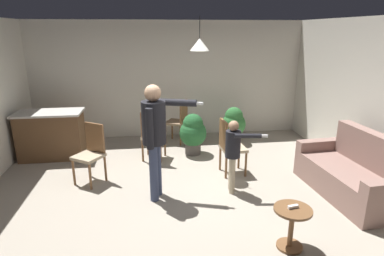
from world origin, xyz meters
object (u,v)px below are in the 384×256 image
kitchen_counter (52,135)px  dining_chair_spare (179,120)px  dining_chair_by_counter (91,151)px  couch_floral (352,175)px  dining_chair_near_wall (152,134)px  person_adult (155,130)px  potted_plant_corner (193,132)px  spare_remote_on_table (293,207)px  side_table_by_couch (292,223)px  dining_chair_centre_back (229,145)px  person_child (234,149)px  potted_plant_by_wall (234,123)px

kitchen_counter → dining_chair_spare: bearing=11.9°
dining_chair_spare → dining_chair_by_counter: bearing=165.0°
couch_floral → dining_chair_by_counter: bearing=72.2°
dining_chair_by_counter → dining_chair_near_wall: bearing=-108.1°
couch_floral → person_adult: 3.12m
potted_plant_corner → couch_floral: bearing=-42.3°
dining_chair_near_wall → potted_plant_corner: dining_chair_near_wall is taller
spare_remote_on_table → dining_chair_near_wall: bearing=118.4°
side_table_by_couch → dining_chair_near_wall: bearing=118.2°
dining_chair_spare → dining_chair_near_wall: bearing=175.6°
side_table_by_couch → person_adult: size_ratio=0.30×
spare_remote_on_table → dining_chair_by_counter: bearing=141.0°
person_adult → dining_chair_near_wall: 1.60m
kitchen_counter → dining_chair_centre_back: (3.33, -1.22, 0.07)m
couch_floral → person_child: (-1.82, 0.33, 0.40)m
couch_floral → dining_chair_spare: size_ratio=1.86×
dining_chair_centre_back → spare_remote_on_table: size_ratio=7.69×
couch_floral → person_child: size_ratio=1.58×
dining_chair_near_wall → spare_remote_on_table: size_ratio=7.69×
potted_plant_by_wall → spare_remote_on_table: 3.71m
dining_chair_by_counter → dining_chair_near_wall: 1.30m
dining_chair_near_wall → person_child: bearing=-33.5°
dining_chair_near_wall → dining_chair_spare: same height
person_adult → spare_remote_on_table: 2.15m
couch_floral → potted_plant_by_wall: size_ratio=2.23×
couch_floral → dining_chair_near_wall: bearing=55.4°
potted_plant_corner → kitchen_counter: bearing=176.2°
side_table_by_couch → dining_chair_by_counter: bearing=140.8°
person_adult → dining_chair_spare: (0.57, 2.46, -0.54)m
person_child → couch_floral: bearing=87.5°
person_adult → potted_plant_corner: bearing=172.9°
couch_floral → dining_chair_centre_back: 2.00m
couch_floral → dining_chair_by_counter: same height
dining_chair_near_wall → spare_remote_on_table: bearing=-45.1°
spare_remote_on_table → person_child: bearing=103.2°
dining_chair_by_counter → potted_plant_corner: dining_chair_by_counter is taller
dining_chair_centre_back → side_table_by_couch: bearing=2.1°
kitchen_counter → person_adult: size_ratio=0.72×
dining_chair_centre_back → dining_chair_spare: 1.91m
couch_floral → side_table_by_couch: couch_floral is taller
potted_plant_corner → potted_plant_by_wall: (1.01, 0.57, -0.01)m
dining_chair_by_counter → dining_chair_centre_back: size_ratio=1.00×
couch_floral → side_table_by_couch: (-1.49, -1.11, -0.00)m
potted_plant_by_wall → dining_chair_spare: bearing=172.4°
person_child → potted_plant_corner: person_child is taller
dining_chair_near_wall → dining_chair_by_counter: bearing=-125.7°
person_adult → spare_remote_on_table: bearing=65.1°
kitchen_counter → side_table_by_couch: 4.88m
person_child → dining_chair_near_wall: (-1.23, 1.47, -0.18)m
dining_chair_by_counter → dining_chair_spare: size_ratio=1.00×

